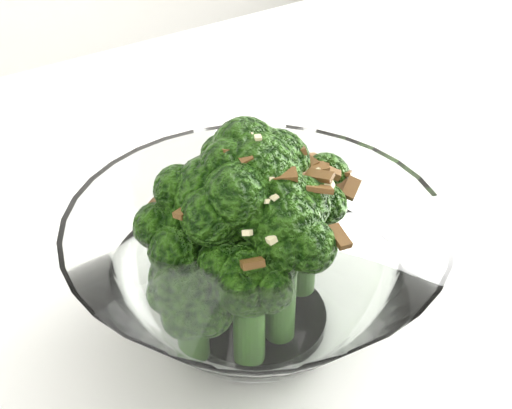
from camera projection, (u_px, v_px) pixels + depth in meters
table at (247, 322)px, 0.56m from camera, size 1.21×0.82×0.75m
broccoli_dish at (254, 259)px, 0.43m from camera, size 0.23×0.23×0.14m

